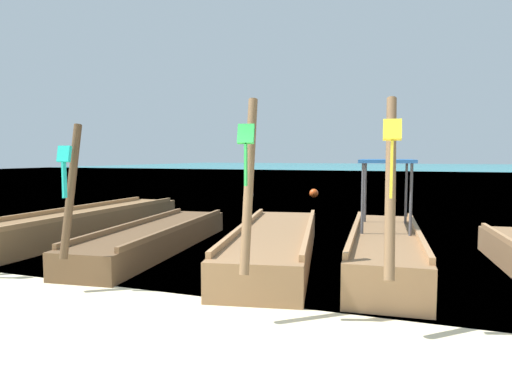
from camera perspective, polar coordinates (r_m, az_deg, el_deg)
ground at (r=4.88m, az=-18.38°, el=-20.04°), size 120.00×120.00×0.00m
sea_water at (r=65.76m, az=17.62°, el=2.60°), size 120.00×120.00×0.00m
longtail_boat_orange_ribbon at (r=12.00m, az=-21.10°, el=-3.83°), size 1.30×7.59×2.79m
longtail_boat_turquoise_ribbon at (r=9.96m, az=-12.54°, el=-5.67°), size 1.85×5.98×2.51m
longtail_boat_green_ribbon at (r=8.80m, az=2.43°, el=-6.62°), size 2.45×6.26×2.78m
longtail_boat_yellow_ribbon at (r=8.44m, az=16.03°, el=-6.76°), size 1.57×5.79×2.75m
mooring_buoy_near at (r=21.21m, az=-0.90°, el=-0.29°), size 0.43×0.43×0.43m
mooring_buoy_far at (r=21.94m, az=7.33°, el=-0.16°), size 0.43×0.43×0.43m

